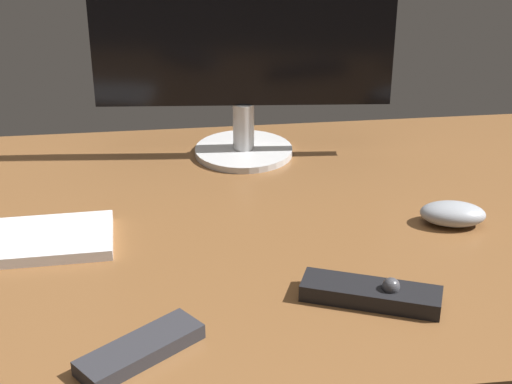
{
  "coord_description": "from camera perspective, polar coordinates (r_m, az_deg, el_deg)",
  "views": [
    {
      "loc": [
        -11.31,
        -111.62,
        62.51
      ],
      "look_at": [
        2.14,
        -1.25,
        8.0
      ],
      "focal_mm": 56.37,
      "sensor_mm": 36.0,
      "label": 1
    }
  ],
  "objects": [
    {
      "name": "media_remote",
      "position": [
        1.09,
        8.22,
        -7.13
      ],
      "size": [
        19.17,
        11.84,
        3.98
      ],
      "rotation": [
        0.0,
        0.0,
        -0.39
      ],
      "color": "black",
      "rests_on": "desk"
    },
    {
      "name": "computer_mouse",
      "position": [
        1.3,
        13.79,
        -1.51
      ],
      "size": [
        11.36,
        8.18,
        3.69
      ],
      "primitive_type": "ellipsoid",
      "rotation": [
        0.0,
        0.0,
        -0.23
      ],
      "color": "#999EA5",
      "rests_on": "desk"
    },
    {
      "name": "desk",
      "position": [
        1.28,
        -1.02,
        -2.62
      ],
      "size": [
        140.0,
        84.0,
        2.0
      ],
      "primitive_type": "cube",
      "color": "brown",
      "rests_on": "ground"
    },
    {
      "name": "tv_remote",
      "position": [
        0.99,
        -8.2,
        -11.0
      ],
      "size": [
        15.99,
        13.65,
        1.97
      ],
      "primitive_type": "cube",
      "rotation": [
        0.0,
        0.0,
        0.63
      ],
      "color": "#2D2D33",
      "rests_on": "desk"
    },
    {
      "name": "monitor",
      "position": [
        1.44,
        -0.95,
        11.77
      ],
      "size": [
        53.83,
        18.46,
        45.79
      ],
      "rotation": [
        0.0,
        0.0,
        -0.09
      ],
      "color": "silver",
      "rests_on": "desk"
    }
  ]
}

